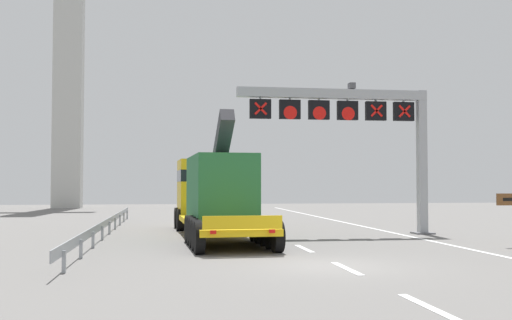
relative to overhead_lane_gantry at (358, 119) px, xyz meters
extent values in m
plane|color=slate|center=(-4.22, -10.24, -5.45)|extent=(112.00, 112.00, 0.00)
cube|color=silver|center=(-3.90, -16.24, -5.44)|extent=(0.20, 2.60, 0.01)
cube|color=silver|center=(-3.90, -10.95, -5.44)|extent=(0.20, 2.60, 0.01)
cube|color=silver|center=(-3.90, -5.65, -5.44)|extent=(0.20, 2.60, 0.01)
cube|color=silver|center=(-3.90, -0.36, -5.44)|extent=(0.20, 2.60, 0.01)
cube|color=silver|center=(-3.90, 4.94, -5.44)|extent=(0.20, 2.60, 0.01)
cube|color=silver|center=(-3.90, 10.23, -5.44)|extent=(0.20, 2.60, 0.01)
cube|color=silver|center=(-3.90, 15.53, -5.44)|extent=(0.20, 2.60, 0.01)
cube|color=silver|center=(-3.90, 20.83, -5.44)|extent=(0.20, 2.60, 0.01)
cube|color=silver|center=(1.98, 1.76, -5.44)|extent=(0.20, 63.00, 0.01)
cube|color=#9EA0A5|center=(3.16, 0.00, -2.02)|extent=(0.40, 0.40, 6.84)
cube|color=slate|center=(3.16, 0.00, -5.41)|extent=(0.90, 0.90, 0.08)
cube|color=#9EA0A5|center=(-1.19, 0.00, 1.15)|extent=(9.11, 0.44, 0.44)
cube|color=#4C4C51|center=(-0.29, 0.00, 1.55)|extent=(0.28, 0.40, 0.28)
cube|color=black|center=(2.27, 0.00, 0.38)|extent=(0.98, 0.24, 0.89)
cube|color=#9EA0A5|center=(2.27, 0.00, 0.88)|extent=(0.08, 0.08, 0.16)
cube|color=red|center=(2.27, -0.13, 0.38)|extent=(0.60, 0.02, 0.60)
cube|color=red|center=(2.27, -0.13, 0.38)|extent=(0.60, 0.02, 0.60)
cube|color=black|center=(0.89, 0.00, 0.38)|extent=(0.98, 0.24, 0.89)
cube|color=#9EA0A5|center=(0.89, 0.00, 0.88)|extent=(0.08, 0.08, 0.16)
cube|color=red|center=(0.89, -0.13, 0.38)|extent=(0.60, 0.02, 0.60)
cube|color=red|center=(0.89, -0.13, 0.38)|extent=(0.60, 0.02, 0.60)
cube|color=black|center=(-0.50, 0.00, 0.38)|extent=(0.98, 0.24, 0.89)
cube|color=#9EA0A5|center=(-0.50, 0.00, 0.88)|extent=(0.08, 0.08, 0.16)
cone|color=red|center=(-0.50, -0.13, 0.22)|extent=(0.63, 0.02, 0.63)
cube|color=black|center=(-1.88, 0.00, 0.38)|extent=(0.98, 0.24, 0.89)
cube|color=#9EA0A5|center=(-1.88, 0.00, 0.88)|extent=(0.08, 0.08, 0.16)
cone|color=red|center=(-1.88, -0.13, 0.22)|extent=(0.63, 0.02, 0.63)
cube|color=black|center=(-3.27, 0.00, 0.38)|extent=(0.98, 0.24, 0.89)
cube|color=#9EA0A5|center=(-3.27, 0.00, 0.88)|extent=(0.08, 0.08, 0.16)
cone|color=red|center=(-3.27, -0.13, 0.22)|extent=(0.63, 0.02, 0.63)
cube|color=black|center=(-4.65, 0.00, 0.38)|extent=(0.98, 0.24, 0.89)
cube|color=#9EA0A5|center=(-4.65, 0.00, 0.88)|extent=(0.08, 0.08, 0.16)
cube|color=red|center=(-4.65, -0.13, 0.38)|extent=(0.60, 0.02, 0.60)
cube|color=red|center=(-4.65, -0.13, 0.38)|extent=(0.60, 0.02, 0.60)
cube|color=yellow|center=(-6.65, -2.31, -4.72)|extent=(3.28, 10.52, 0.24)
cube|color=yellow|center=(-6.40, -7.58, -4.35)|extent=(2.66, 0.20, 0.44)
cylinder|color=black|center=(-7.79, -6.87, -4.90)|extent=(0.37, 1.11, 1.10)
cylinder|color=black|center=(-5.09, -6.74, -4.90)|extent=(0.37, 1.11, 1.10)
cylinder|color=black|center=(-7.84, -5.82, -4.90)|extent=(0.37, 1.11, 1.10)
cylinder|color=black|center=(-5.14, -5.69, -4.90)|extent=(0.37, 1.11, 1.10)
cylinder|color=black|center=(-7.89, -4.77, -4.90)|extent=(0.37, 1.11, 1.10)
cylinder|color=black|center=(-5.19, -4.64, -4.90)|extent=(0.37, 1.11, 1.10)
cylinder|color=black|center=(-7.93, -3.72, -4.90)|extent=(0.37, 1.11, 1.10)
cylinder|color=black|center=(-5.24, -3.59, -4.90)|extent=(0.37, 1.11, 1.10)
cylinder|color=black|center=(-7.98, -2.67, -4.90)|extent=(0.37, 1.11, 1.10)
cylinder|color=black|center=(-5.29, -2.54, -4.90)|extent=(0.37, 1.11, 1.10)
cube|color=gold|center=(-6.98, 4.78, -3.35)|extent=(2.72, 3.32, 3.10)
cube|color=black|center=(-6.98, 4.78, -2.65)|extent=(2.75, 3.34, 0.60)
cylinder|color=black|center=(-8.30, 5.60, -4.90)|extent=(0.39, 1.11, 1.10)
cylinder|color=black|center=(-5.73, 5.72, -4.90)|extent=(0.39, 1.11, 1.10)
cylinder|color=black|center=(-8.21, 3.61, -4.90)|extent=(0.39, 1.11, 1.10)
cylinder|color=black|center=(-5.64, 3.73, -4.90)|extent=(0.39, 1.11, 1.10)
cube|color=#236638|center=(-6.67, -1.91, -3.25)|extent=(2.64, 5.82, 2.70)
cube|color=#2D2D33|center=(-6.63, -2.77, -1.30)|extent=(0.70, 2.97, 2.29)
cube|color=red|center=(-7.38, -7.67, -4.65)|extent=(0.20, 0.07, 0.12)
cube|color=red|center=(-5.42, -7.58, -4.65)|extent=(0.20, 0.07, 0.12)
cube|color=#999EA3|center=(-11.62, 1.92, -4.85)|extent=(0.04, 28.32, 0.32)
cube|color=#999EA3|center=(-11.56, -10.67, -5.15)|extent=(0.10, 0.10, 0.60)
cube|color=#999EA3|center=(-11.56, -7.52, -5.15)|extent=(0.10, 0.10, 0.60)
cube|color=#999EA3|center=(-11.56, -4.38, -5.15)|extent=(0.10, 0.10, 0.60)
cube|color=#999EA3|center=(-11.56, -1.23, -5.15)|extent=(0.10, 0.10, 0.60)
cube|color=#999EA3|center=(-11.56, 1.92, -5.15)|extent=(0.10, 0.10, 0.60)
cube|color=#999EA3|center=(-11.56, 5.06, -5.15)|extent=(0.10, 0.10, 0.60)
cube|color=#999EA3|center=(-11.56, 8.21, -5.15)|extent=(0.10, 0.10, 0.60)
cube|color=#999EA3|center=(-11.56, 11.36, -5.15)|extent=(0.10, 0.10, 0.60)
cube|color=#999EA3|center=(-11.56, 14.50, -5.15)|extent=(0.10, 0.10, 0.60)
cube|color=#B7B7B2|center=(-18.79, 35.01, 14.47)|extent=(2.80, 2.00, 39.83)
camera|label=1|loc=(-8.85, -27.29, -3.10)|focal=42.31mm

